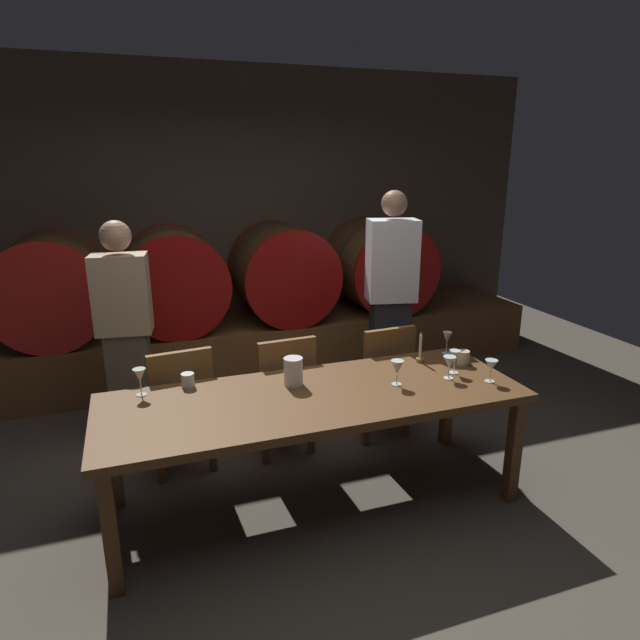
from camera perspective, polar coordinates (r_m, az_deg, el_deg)
The scene contains 23 objects.
ground_plane at distance 3.56m, azimuth -2.07°, elevation -18.00°, with size 8.79×8.79×0.00m, color #4C443A.
back_wall at distance 5.65m, azimuth -10.70°, elevation 10.50°, with size 6.76×0.24×2.89m, color #473A2D.
barrel_shelf at distance 5.37m, azimuth -9.11°, elevation -2.77°, with size 6.09×0.90×0.51m, color brown.
wine_barrel_far_left at distance 5.16m, azimuth -26.40°, elevation 3.03°, with size 0.92×0.89×0.92m.
wine_barrel_center_left at distance 5.13m, azimuth -15.19°, elevation 4.12°, with size 0.92×0.89×0.92m.
wine_barrel_center_right at distance 5.29m, azimuth -3.99°, elevation 5.05°, with size 0.92×0.89×0.92m.
wine_barrel_far_right at distance 5.65m, azimuth 6.23°, elevation 5.73°, with size 0.92×0.89×0.92m.
dining_table at distance 3.17m, azimuth -0.54°, elevation -8.88°, with size 2.43×0.86×0.72m.
chair_left at distance 3.69m, azimuth -14.51°, elevation -8.45°, with size 0.44×0.44×0.88m.
chair_center at distance 3.79m, azimuth -3.94°, elevation -7.22°, with size 0.42×0.42×0.88m.
chair_right at distance 4.03m, azimuth 6.46°, elevation -5.79°, with size 0.42×0.42×0.88m.
guest_left at distance 4.15m, azimuth -19.79°, elevation -1.03°, with size 0.41×0.29×1.62m.
guest_right at distance 4.35m, azimuth 7.43°, elevation 1.88°, with size 0.42×0.32×1.79m.
candle_center at distance 3.66m, azimuth 10.49°, elevation -3.46°, with size 0.05×0.05×0.21m.
pitcher at distance 3.24m, azimuth -2.83°, elevation -5.42°, with size 0.11×0.11×0.17m.
wine_glass_far_left at distance 3.25m, azimuth -18.45°, elevation -5.60°, with size 0.07×0.07×0.16m.
wine_glass_left at distance 3.26m, azimuth 8.13°, elevation -5.02°, with size 0.08×0.08×0.15m.
wine_glass_center_left at distance 3.41m, azimuth 13.46°, elevation -4.40°, with size 0.08×0.08×0.14m.
wine_glass_center_right at distance 3.50m, azimuth 14.00°, elevation -3.84°, with size 0.07×0.07×0.15m.
wine_glass_right at distance 3.43m, azimuth 17.57°, elevation -4.62°, with size 0.08×0.08×0.14m.
wine_glass_far_right at distance 3.84m, azimuth 13.24°, elevation -1.89°, with size 0.06×0.06×0.16m.
cup_left at distance 3.32m, azimuth -13.74°, elevation -6.15°, with size 0.08×0.08×0.08m, color silver.
cup_right at distance 3.68m, azimuth 14.84°, elevation -3.84°, with size 0.08×0.08×0.09m, color beige.
Camera 1 is at (-0.85, -2.80, 2.02)m, focal length 30.40 mm.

